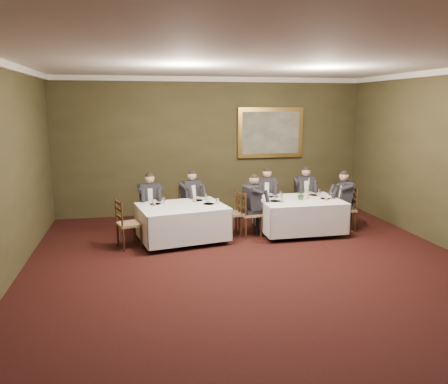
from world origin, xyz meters
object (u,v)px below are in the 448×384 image
object	(u,v)px
table_main	(299,213)
chair_main_endright	(346,218)
chair_main_backright	(303,210)
table_second	(182,220)
diner_main_endleft	(250,213)
diner_main_endright	(346,208)
chair_sec_endleft	(129,234)
diner_sec_backleft	(150,210)
centerpiece	(301,194)
chair_main_backleft	(266,212)
diner_sec_backright	(191,206)
chair_sec_backright	(190,216)
diner_main_backright	(304,201)
chair_sec_endright	(231,223)
chair_sec_backleft	(150,220)
chair_main_endleft	(250,223)
candlestick	(309,191)
diner_main_backleft	(266,203)
painting	(271,133)

from	to	relation	value
table_main	chair_main_endright	size ratio (longest dim) A/B	1.80
table_main	chair_main_backright	bearing A→B (deg)	62.78
table_second	diner_main_endleft	distance (m)	1.49
diner_main_endright	chair_sec_endleft	xyz separation A→B (m)	(-4.83, -0.30, -0.23)
diner_sec_backleft	centerpiece	xyz separation A→B (m)	(3.27, -0.71, 0.37)
centerpiece	chair_main_backright	bearing A→B (deg)	64.65
chair_main_backleft	diner_sec_backright	bearing A→B (deg)	13.56
diner_sec_backleft	chair_sec_backright	xyz separation A→B (m)	(0.92, 0.18, -0.23)
table_second	diner_sec_backright	world-z (taller)	diner_sec_backright
diner_main_backright	chair_sec_endright	world-z (taller)	diner_main_backright
chair_sec_backleft	centerpiece	distance (m)	3.41
chair_main_endleft	chair_sec_endleft	distance (m)	2.59
table_main	diner_sec_backright	xyz separation A→B (m)	(-2.31, 0.87, 0.06)
chair_sec_backright	centerpiece	distance (m)	2.59
table_second	diner_sec_backright	size ratio (longest dim) A/B	1.47
chair_main_endleft	chair_sec_endright	size ratio (longest dim) A/B	1.00
table_main	chair_sec_backleft	size ratio (longest dim) A/B	1.80
diner_main_backright	centerpiece	xyz separation A→B (m)	(-0.44, -0.93, 0.37)
diner_main_endleft	chair_main_endright	world-z (taller)	diner_main_endleft
candlestick	table_second	bearing A→B (deg)	-177.07
chair_main_endright	centerpiece	size ratio (longest dim) A/B	4.18
chair_main_endright	candlestick	distance (m)	1.12
chair_main_backleft	chair_sec_endright	world-z (taller)	same
diner_sec_backleft	chair_sec_endright	bearing A→B (deg)	156.72
table_main	chair_main_endleft	bearing A→B (deg)	-179.49
chair_main_backleft	table_second	bearing A→B (deg)	37.45
diner_main_backleft	diner_main_endleft	world-z (taller)	same
chair_main_backleft	centerpiece	xyz separation A→B (m)	(0.52, -0.93, 0.60)
chair_main_endright	table_main	bearing A→B (deg)	103.69
chair_sec_backleft	painting	distance (m)	4.00
chair_main_backleft	painting	world-z (taller)	painting
chair_sec_endleft	centerpiece	bearing A→B (deg)	75.76
diner_main_endleft	table_second	bearing A→B (deg)	-95.75
diner_main_endleft	chair_sec_endleft	size ratio (longest dim) A/B	1.35
diner_main_endright	chair_sec_endleft	bearing A→B (deg)	107.02
chair_sec_endright	centerpiece	world-z (taller)	centerpiece
chair_sec_backleft	candlestick	bearing A→B (deg)	164.85
chair_sec_backright	diner_sec_backright	distance (m)	0.23
table_second	diner_main_backright	xyz separation A→B (m)	(3.09, 1.01, 0.06)
diner_main_backright	candlestick	bearing A→B (deg)	78.19
painting	chair_sec_endright	bearing A→B (deg)	-125.92
diner_main_backleft	candlestick	distance (m)	1.19
diner_sec_backleft	painting	xyz separation A→B (m)	(3.24, 1.51, 1.58)
chair_main_backleft	painting	distance (m)	2.27
diner_main_endleft	diner_main_endright	bearing A→B (deg)	81.50
chair_main_backright	diner_sec_backright	size ratio (longest dim) A/B	0.74
diner_main_endright	diner_sec_backleft	bearing A→B (deg)	94.43
diner_main_backright	chair_sec_backleft	distance (m)	3.73
chair_main_backright	chair_main_endright	size ratio (longest dim) A/B	1.00
painting	chair_main_backright	bearing A→B (deg)	-69.67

